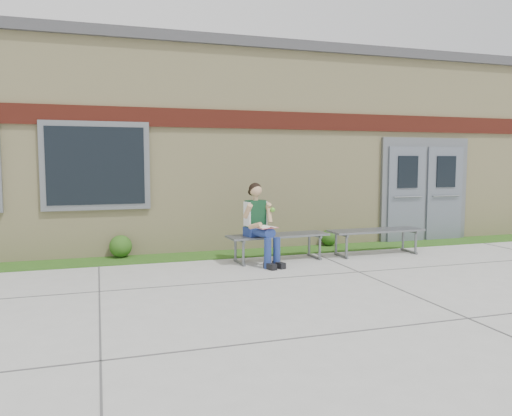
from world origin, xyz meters
name	(u,v)px	position (x,y,z in m)	size (l,w,h in m)	color
ground	(315,284)	(0.00, 0.00, 0.00)	(80.00, 80.00, 0.00)	#9E9E99
grass_strip	(260,252)	(0.00, 2.60, 0.01)	(16.00, 0.80, 0.02)	#1F4311
school_building	(219,149)	(0.00, 5.99, 2.10)	(16.20, 6.22, 4.20)	beige
bench_left	(278,240)	(0.07, 1.77, 0.37)	(1.88, 0.64, 0.48)	slate
bench_right	(376,235)	(2.07, 1.77, 0.37)	(1.86, 0.53, 0.48)	slate
girl	(260,222)	(-0.33, 1.56, 0.74)	(0.58, 0.88, 1.41)	navy
shrub_mid	(121,246)	(-2.61, 2.85, 0.22)	(0.41, 0.41, 0.41)	#1F4311
shrub_east	(329,238)	(1.61, 2.85, 0.19)	(0.34, 0.34, 0.34)	#1F4311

